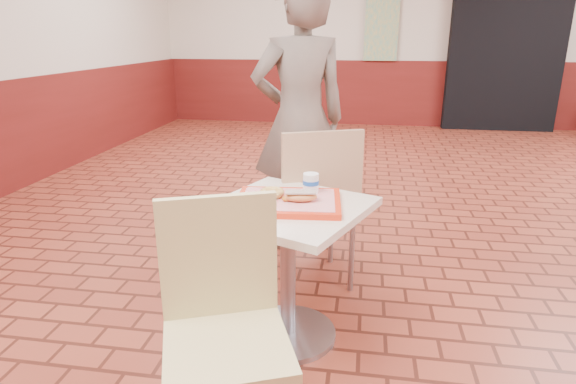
# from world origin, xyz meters

# --- Properties ---
(room_shell) EXTENTS (8.01, 10.01, 3.01)m
(room_shell) POSITION_xyz_m (0.00, 0.00, 1.50)
(room_shell) COLOR maroon
(room_shell) RESTS_ON ground
(wainscot_band) EXTENTS (8.00, 10.00, 1.00)m
(wainscot_band) POSITION_xyz_m (0.00, 0.00, 0.50)
(wainscot_band) COLOR #541310
(wainscot_band) RESTS_ON ground
(corridor_doorway) EXTENTS (1.60, 0.22, 2.20)m
(corridor_doorway) POSITION_xyz_m (1.20, 4.88, 1.10)
(corridor_doorway) COLOR black
(corridor_doorway) RESTS_ON ground
(promo_poster) EXTENTS (0.50, 0.03, 1.20)m
(promo_poster) POSITION_xyz_m (-0.60, 4.94, 1.60)
(promo_poster) COLOR gray
(promo_poster) RESTS_ON wainscot_band
(main_table) EXTENTS (0.64, 0.64, 0.68)m
(main_table) POSITION_xyz_m (-1.09, -0.86, 0.46)
(main_table) COLOR beige
(main_table) RESTS_ON ground
(chair_main_front) EXTENTS (0.53, 0.53, 0.89)m
(chair_main_front) POSITION_xyz_m (-1.21, -1.49, 0.49)
(chair_main_front) COLOR #CDBC7B
(chair_main_front) RESTS_ON ground
(chair_main_back) EXTENTS (0.56, 0.56, 0.93)m
(chair_main_back) POSITION_xyz_m (-1.02, -0.35, 0.52)
(chair_main_back) COLOR tan
(chair_main_back) RESTS_ON ground
(customer) EXTENTS (0.75, 0.64, 1.73)m
(customer) POSITION_xyz_m (-1.19, 0.22, 0.87)
(customer) COLOR #6C5E53
(customer) RESTS_ON ground
(serving_tray) EXTENTS (0.46, 0.36, 0.03)m
(serving_tray) POSITION_xyz_m (-1.09, -0.86, 0.69)
(serving_tray) COLOR red
(serving_tray) RESTS_ON main_table
(ring_donut) EXTENTS (0.12, 0.12, 0.04)m
(ring_donut) POSITION_xyz_m (-1.17, -0.84, 0.72)
(ring_donut) COLOR gold
(ring_donut) RESTS_ON serving_tray
(long_john_donut) EXTENTS (0.16, 0.10, 0.05)m
(long_john_donut) POSITION_xyz_m (-1.04, -0.89, 0.73)
(long_john_donut) COLOR #C9763B
(long_john_donut) RESTS_ON serving_tray
(paper_cup) EXTENTS (0.07, 0.07, 0.09)m
(paper_cup) POSITION_xyz_m (-1.00, -0.76, 0.75)
(paper_cup) COLOR white
(paper_cup) RESTS_ON serving_tray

